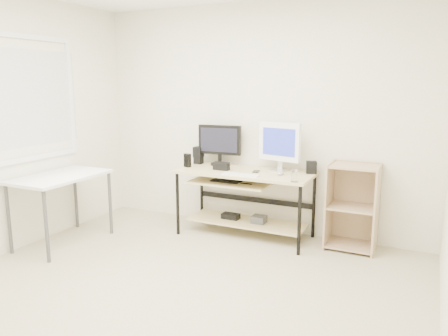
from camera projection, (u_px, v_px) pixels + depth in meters
room at (148, 135)px, 3.35m from camera, size 4.01×4.01×2.62m
desk at (243, 189)px, 4.88m from camera, size 1.50×0.65×0.75m
side_table at (61, 183)px, 4.62m from camera, size 0.60×1.00×0.75m
shelf_unit at (353, 206)px, 4.54m from camera, size 0.50×0.40×0.90m
black_monitor at (220, 142)px, 5.13m from camera, size 0.52×0.22×0.47m
white_imac at (279, 143)px, 4.78m from camera, size 0.50×0.16×0.54m
keyboard at (241, 175)px, 4.61m from camera, size 0.40×0.11×0.01m
mouse at (280, 173)px, 4.63m from camera, size 0.07×0.11×0.04m
center_speaker at (221, 166)px, 4.88m from camera, size 0.18×0.08×0.09m
speaker_left at (199, 155)px, 5.26m from camera, size 0.11×0.11×0.21m
speaker_right at (311, 167)px, 4.70m from camera, size 0.14×0.14×0.13m
audio_controller at (187, 160)px, 5.05m from camera, size 0.09×0.07×0.16m
volume_puck at (226, 169)px, 4.89m from camera, size 0.07×0.07×0.03m
smartphone at (256, 171)px, 4.79m from camera, size 0.09×0.13×0.01m
coaster at (294, 182)px, 4.31m from camera, size 0.10×0.10×0.01m
drinking_glass at (294, 175)px, 4.30m from camera, size 0.08×0.08×0.12m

